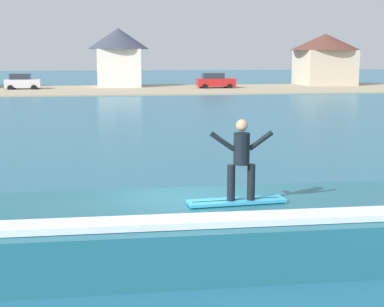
% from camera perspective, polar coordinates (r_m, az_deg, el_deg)
% --- Properties ---
extents(ground_plane, '(260.00, 260.00, 0.00)m').
position_cam_1_polar(ground_plane, '(12.87, -0.82, -8.61)').
color(ground_plane, '#246380').
extents(wave_crest, '(9.26, 3.65, 1.12)m').
position_cam_1_polar(wave_crest, '(11.91, 2.42, -7.48)').
color(wave_crest, '#206071').
rests_on(wave_crest, ground_plane).
extents(surfboard, '(2.02, 0.64, 0.06)m').
position_cam_1_polar(surfboard, '(11.64, 4.41, -4.71)').
color(surfboard, '#33A5CC').
rests_on(surfboard, wave_crest).
extents(surfer, '(1.27, 0.32, 1.63)m').
position_cam_1_polar(surfer, '(11.41, 4.92, -0.20)').
color(surfer, black).
rests_on(surfer, surfboard).
extents(shoreline_bank, '(120.00, 16.72, 0.13)m').
position_cam_1_polar(shoreline_bank, '(64.95, -6.66, 6.27)').
color(shoreline_bank, tan).
rests_on(shoreline_bank, ground_plane).
extents(car_near_shore, '(3.87, 2.09, 1.86)m').
position_cam_1_polar(car_near_shore, '(67.43, -16.42, 6.82)').
color(car_near_shore, silver).
rests_on(car_near_shore, ground_plane).
extents(car_far_shore, '(4.41, 2.25, 1.86)m').
position_cam_1_polar(car_far_shore, '(67.07, 2.29, 7.20)').
color(car_far_shore, red).
rests_on(car_far_shore, ground_plane).
extents(house_gabled_white, '(8.94, 8.94, 6.53)m').
position_cam_1_polar(house_gabled_white, '(76.26, 12.98, 9.35)').
color(house_gabled_white, beige).
rests_on(house_gabled_white, ground_plane).
extents(house_small_cottage, '(7.39, 7.39, 7.06)m').
position_cam_1_polar(house_small_cottage, '(70.90, -7.28, 9.77)').
color(house_small_cottage, silver).
rests_on(house_small_cottage, ground_plane).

